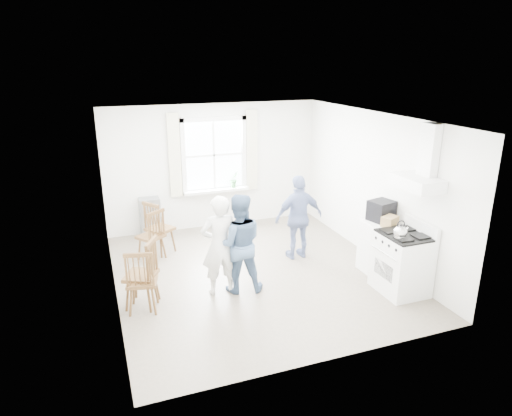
{
  "coord_description": "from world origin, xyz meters",
  "views": [
    {
      "loc": [
        -2.39,
        -6.56,
        3.47
      ],
      "look_at": [
        0.09,
        0.2,
        1.09
      ],
      "focal_mm": 32.0,
      "sensor_mm": 36.0,
      "label": 1
    }
  ],
  "objects": [
    {
      "name": "windsor_chair_a",
      "position": [
        -1.49,
        1.09,
        0.59
      ],
      "size": [
        0.56,
        0.56,
        0.96
      ],
      "color": "#4D3118",
      "rests_on": "ground"
    },
    {
      "name": "stereo_stack",
      "position": [
        2.01,
        -0.58,
        1.07
      ],
      "size": [
        0.45,
        0.42,
        0.34
      ],
      "color": "black",
      "rests_on": "low_cabinet"
    },
    {
      "name": "cardboard_box",
      "position": [
        1.98,
        -0.88,
        0.98
      ],
      "size": [
        0.31,
        0.27,
        0.17
      ],
      "primitive_type": "cube",
      "rotation": [
        0.0,
        0.0,
        0.41
      ],
      "color": "olive",
      "rests_on": "low_cabinet"
    },
    {
      "name": "person_left",
      "position": [
        -0.72,
        -0.44,
        0.79
      ],
      "size": [
        0.59,
        0.59,
        1.57
      ],
      "primitive_type": "imported",
      "rotation": [
        0.0,
        0.0,
        3.11
      ],
      "color": "silver",
      "rests_on": "ground"
    },
    {
      "name": "window_assembly",
      "position": [
        0.0,
        2.45,
        1.46
      ],
      "size": [
        1.88,
        0.24,
        1.7
      ],
      "color": "white",
      "rests_on": "room_shell"
    },
    {
      "name": "person_mid",
      "position": [
        -0.42,
        -0.45,
        0.78
      ],
      "size": [
        0.9,
        0.9,
        1.56
      ],
      "primitive_type": "imported",
      "rotation": [
        0.0,
        0.0,
        2.93
      ],
      "color": "#445D7F",
      "rests_on": "ground"
    },
    {
      "name": "windsor_chair_b",
      "position": [
        -1.92,
        -0.64,
        0.59
      ],
      "size": [
        0.49,
        0.49,
        0.97
      ],
      "color": "#4D3118",
      "rests_on": "ground"
    },
    {
      "name": "room_shell",
      "position": [
        0.0,
        0.0,
        1.3
      ],
      "size": [
        4.62,
        5.12,
        2.64
      ],
      "color": "#756A5A",
      "rests_on": "ground"
    },
    {
      "name": "windsor_chair_d",
      "position": [
        -1.43,
        1.37,
        0.62
      ],
      "size": [
        0.59,
        0.59,
        1.02
      ],
      "color": "#4D3118",
      "rests_on": "ground"
    },
    {
      "name": "low_cabinet",
      "position": [
        1.98,
        -0.65,
        0.45
      ],
      "size": [
        0.5,
        0.55,
        0.9
      ],
      "primitive_type": "cube",
      "color": "white",
      "rests_on": "ground"
    },
    {
      "name": "range_hood",
      "position": [
        2.07,
        -1.35,
        1.9
      ],
      "size": [
        0.45,
        0.76,
        0.94
      ],
      "color": "white",
      "rests_on": "room_shell"
    },
    {
      "name": "windsor_chair_c",
      "position": [
        -1.8,
        -0.46,
        0.64
      ],
      "size": [
        0.58,
        0.59,
        1.04
      ],
      "color": "#4D3118",
      "rests_on": "ground"
    },
    {
      "name": "kettle",
      "position": [
        1.73,
        -1.46,
        1.04
      ],
      "size": [
        0.2,
        0.2,
        0.28
      ],
      "color": "silver",
      "rests_on": "gas_stove"
    },
    {
      "name": "person_right",
      "position": [
        0.96,
        0.36,
        0.77
      ],
      "size": [
        0.91,
        0.91,
        1.53
      ],
      "primitive_type": "imported",
      "rotation": [
        0.0,
        0.0,
        3.16
      ],
      "color": "navy",
      "rests_on": "ground"
    },
    {
      "name": "potted_plant",
      "position": [
        0.4,
        2.36,
        1.02
      ],
      "size": [
        0.24,
        0.24,
        0.35
      ],
      "primitive_type": "imported",
      "rotation": [
        0.0,
        0.0,
        0.3
      ],
      "color": "#337336",
      "rests_on": "window_assembly"
    },
    {
      "name": "shelf_unit",
      "position": [
        -1.4,
        2.33,
        0.4
      ],
      "size": [
        0.4,
        0.3,
        0.8
      ],
      "primitive_type": "cube",
      "color": "gray",
      "rests_on": "ground"
    },
    {
      "name": "gas_stove",
      "position": [
        1.91,
        -1.35,
        0.48
      ],
      "size": [
        0.68,
        0.76,
        1.12
      ],
      "color": "white",
      "rests_on": "ground"
    }
  ]
}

